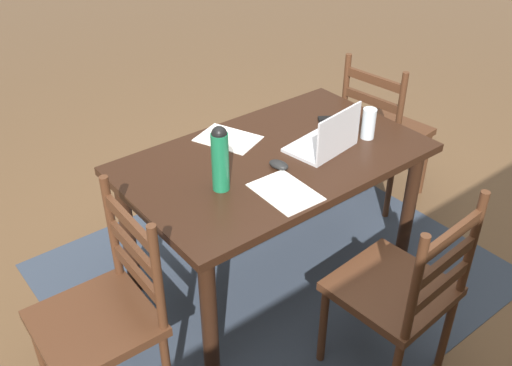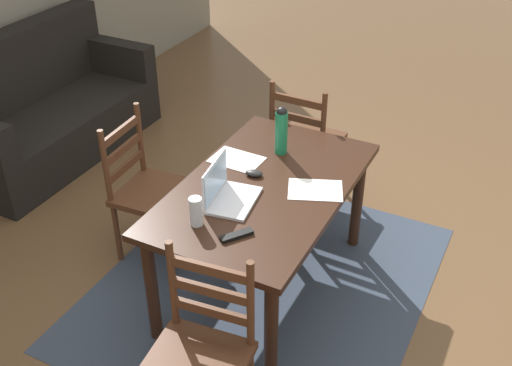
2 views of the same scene
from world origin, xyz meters
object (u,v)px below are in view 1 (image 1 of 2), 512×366
Objects in this scene: chair_far_head at (400,292)px; chair_left_near at (383,132)px; drinking_glass at (369,124)px; computer_mouse at (279,165)px; dining_table at (275,173)px; tv_remote at (334,119)px; chair_right_far at (104,316)px; water_bottle at (220,157)px; laptop at (328,140)px.

chair_far_head and chair_left_near have the same top height.
computer_mouse is at bearing -5.71° from drinking_glass.
chair_far_head reaches higher than dining_table.
chair_left_near reaches higher than drinking_glass.
chair_right_far is at bearing -44.73° from tv_remote.
water_bottle reaches higher than chair_far_head.
dining_table is 0.82m from chair_far_head.
drinking_glass is 0.24m from tv_remote.
computer_mouse is 0.56m from tv_remote.
laptop reaches higher than drinking_glass.
water_bottle reaches higher than computer_mouse.
chair_far_head is at bearing 71.93° from laptop.
chair_right_far is 1.00× the size of chair_far_head.
water_bottle is (-0.65, -0.10, 0.44)m from chair_right_far.
dining_table is 4.79× the size of water_bottle.
chair_left_near is 6.08× the size of drinking_glass.
water_bottle is at bearing -18.02° from computer_mouse.
laptop is 2.05× the size of tv_remote.
laptop is 2.23× the size of drinking_glass.
chair_right_far reaches higher than computer_mouse.
water_bottle is (1.37, 0.24, 0.44)m from chair_left_near.
computer_mouse is (1.07, 0.27, 0.30)m from chair_left_near.
dining_table is 0.45m from water_bottle.
dining_table is at bearing 9.49° from chair_left_near.
chair_right_far is 1.53m from drinking_glass.
computer_mouse is at bearing 13.97° from chair_left_near.
water_bottle reaches higher than dining_table.
drinking_glass is (-0.48, 0.15, 0.18)m from dining_table.
chair_left_near is (-1.01, -0.17, -0.18)m from dining_table.
dining_table is 0.16m from computer_mouse.
water_bottle is at bearing -63.34° from chair_far_head.
computer_mouse reaches higher than tv_remote.
drinking_glass reaches higher than dining_table.
computer_mouse is at bearing -36.09° from tv_remote.
chair_right_far is (1.01, 0.17, -0.18)m from dining_table.
laptop reaches higher than chair_left_near.
dining_table is 4.14× the size of laptop.
chair_right_far is 2.72× the size of laptop.
water_bottle is (0.36, 0.07, 0.26)m from dining_table.
chair_left_near is 3.15× the size of water_bottle.
drinking_glass is (-0.25, 0.03, 0.02)m from laptop.
drinking_glass is at bearing -179.09° from chair_right_far.
chair_right_far reaches higher than drinking_glass.
laptop reaches higher than computer_mouse.
chair_right_far is 0.79m from water_bottle.
dining_table is 9.23× the size of drinking_glass.
water_bottle is at bearing 11.29° from dining_table.
drinking_glass is at bearing 35.29° from tv_remote.
chair_left_near is 0.61m from tv_remote.
water_bottle reaches higher than drinking_glass.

